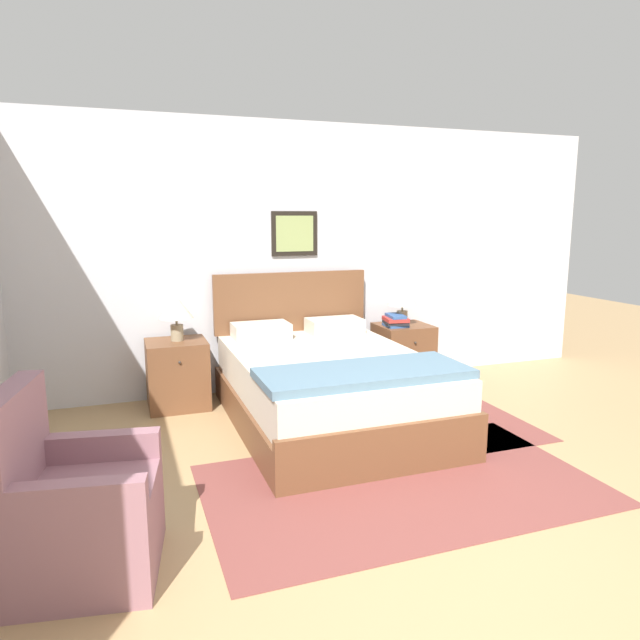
% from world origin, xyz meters
% --- Properties ---
extents(ground_plane, '(16.00, 16.00, 0.00)m').
position_xyz_m(ground_plane, '(0.00, 0.00, 0.00)').
color(ground_plane, tan).
extents(wall_back, '(7.19, 0.09, 2.60)m').
position_xyz_m(wall_back, '(0.00, 3.30, 1.30)').
color(wall_back, silver).
rests_on(wall_back, ground_plane).
extents(area_rug_main, '(2.49, 1.48, 0.01)m').
position_xyz_m(area_rug_main, '(0.17, 0.92, 0.00)').
color(area_rug_main, brown).
rests_on(area_rug_main, ground_plane).
extents(area_rug_bedside, '(0.95, 1.32, 0.01)m').
position_xyz_m(area_rug_bedside, '(1.21, 1.81, 0.00)').
color(area_rug_bedside, brown).
rests_on(area_rug_bedside, ground_plane).
extents(bed, '(1.52, 2.19, 1.17)m').
position_xyz_m(bed, '(0.12, 2.14, 0.32)').
color(bed, brown).
rests_on(bed, ground_plane).
extents(armchair, '(0.78, 0.77, 0.94)m').
position_xyz_m(armchair, '(-1.73, 0.63, 0.32)').
color(armchair, '#8E606B').
rests_on(armchair, ground_plane).
extents(nightstand_near_window, '(0.53, 0.51, 0.61)m').
position_xyz_m(nightstand_near_window, '(-1.01, 2.98, 0.30)').
color(nightstand_near_window, brown).
rests_on(nightstand_near_window, ground_plane).
extents(nightstand_by_door, '(0.53, 0.51, 0.61)m').
position_xyz_m(nightstand_by_door, '(1.26, 2.98, 0.30)').
color(nightstand_by_door, brown).
rests_on(nightstand_by_door, ground_plane).
extents(table_lamp_near_window, '(0.30, 0.30, 0.41)m').
position_xyz_m(table_lamp_near_window, '(-1.00, 2.99, 0.90)').
color(table_lamp_near_window, gray).
rests_on(table_lamp_near_window, nightstand_near_window).
extents(table_lamp_by_door, '(0.30, 0.30, 0.41)m').
position_xyz_m(table_lamp_by_door, '(1.24, 2.99, 0.90)').
color(table_lamp_by_door, gray).
rests_on(table_lamp_by_door, nightstand_by_door).
extents(book_thick_bottom, '(0.21, 0.23, 0.03)m').
position_xyz_m(book_thick_bottom, '(1.14, 2.93, 0.62)').
color(book_thick_bottom, '#335693').
rests_on(book_thick_bottom, nightstand_by_door).
extents(book_hardcover_middle, '(0.26, 0.27, 0.03)m').
position_xyz_m(book_hardcover_middle, '(1.14, 2.93, 0.65)').
color(book_hardcover_middle, '#232328').
rests_on(book_hardcover_middle, book_thick_bottom).
extents(book_novel_upper, '(0.25, 0.28, 0.04)m').
position_xyz_m(book_novel_upper, '(1.14, 2.93, 0.68)').
color(book_novel_upper, '#B7332D').
rests_on(book_novel_upper, book_hardcover_middle).
extents(book_slim_near_top, '(0.18, 0.27, 0.03)m').
position_xyz_m(book_slim_near_top, '(1.14, 2.93, 0.72)').
color(book_slim_near_top, '#335693').
rests_on(book_slim_near_top, book_novel_upper).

